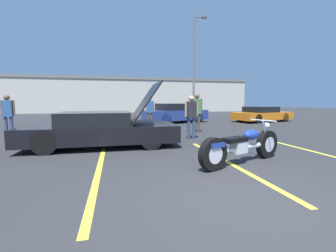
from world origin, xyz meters
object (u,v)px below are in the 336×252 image
object	(u,v)px
parked_car_left_row	(175,113)
spectator_far_lot	(191,114)
light_pole	(195,63)
motorcycle	(242,146)
show_car_hood_open	(102,129)
parked_car_right_row	(262,114)
spectator_near_motorcycle	(8,112)
spectator_midground	(197,109)
spectator_by_show_car	(150,109)

from	to	relation	value
parked_car_left_row	spectator_far_lot	size ratio (longest dim) A/B	2.79
light_pole	spectator_far_lot	xyz separation A→B (m)	(-4.28, -11.59, -3.91)
light_pole	parked_car_left_row	world-z (taller)	light_pole
light_pole	motorcycle	bearing A→B (deg)	-105.71
show_car_hood_open	parked_car_right_row	world-z (taller)	show_car_hood_open
light_pole	spectator_far_lot	distance (m)	12.96
spectator_near_motorcycle	spectator_midground	distance (m)	7.83
light_pole	parked_car_left_row	size ratio (longest dim) A/B	1.96
light_pole	parked_car_right_row	xyz separation A→B (m)	(2.94, -5.81, -4.38)
show_car_hood_open	parked_car_left_row	xyz separation A→B (m)	(4.34, 7.30, 0.06)
parked_car_left_row	spectator_midground	world-z (taller)	spectator_midground
parked_car_right_row	parked_car_left_row	size ratio (longest dim) A/B	0.99
show_car_hood_open	parked_car_left_row	bearing A→B (deg)	59.61
show_car_hood_open	spectator_far_lot	distance (m)	3.32
parked_car_right_row	spectator_by_show_car	size ratio (longest dim) A/B	2.71
spectator_midground	spectator_far_lot	distance (m)	1.85
spectator_by_show_car	light_pole	bearing A→B (deg)	54.70
motorcycle	spectator_midground	distance (m)	5.23
parked_car_left_row	spectator_midground	xyz separation A→B (m)	(-0.30, -4.94, 0.45)
spectator_midground	spectator_far_lot	world-z (taller)	spectator_midground
parked_car_right_row	spectator_midground	xyz separation A→B (m)	(-6.39, -4.13, 0.55)
light_pole	parked_car_right_row	bearing A→B (deg)	-63.15
light_pole	spectator_by_show_car	xyz separation A→B (m)	(-5.23, -7.39, -3.89)
spectator_far_lot	parked_car_right_row	bearing A→B (deg)	38.65
motorcycle	spectator_far_lot	size ratio (longest dim) A/B	1.53
light_pole	show_car_hood_open	bearing A→B (deg)	-121.34
show_car_hood_open	spectator_far_lot	world-z (taller)	show_car_hood_open
parked_car_right_row	spectator_far_lot	distance (m)	9.26
show_car_hood_open	parked_car_left_row	world-z (taller)	show_car_hood_open
motorcycle	parked_car_right_row	xyz separation A→B (m)	(7.18, 9.26, 0.10)
spectator_by_show_car	spectator_midground	world-z (taller)	spectator_midground
show_car_hood_open	spectator_by_show_car	xyz separation A→B (m)	(2.26, 4.91, 0.44)
spectator_near_motorcycle	spectator_far_lot	distance (m)	7.30
spectator_by_show_car	spectator_midground	bearing A→B (deg)	-55.06
spectator_by_show_car	spectator_midground	xyz separation A→B (m)	(1.78, -2.55, 0.07)
motorcycle	light_pole	bearing A→B (deg)	53.13
spectator_near_motorcycle	spectator_by_show_car	size ratio (longest dim) A/B	1.01
light_pole	spectator_midground	size ratio (longest dim) A/B	5.07
spectator_near_motorcycle	parked_car_right_row	bearing A→B (deg)	14.42
parked_car_left_row	spectator_by_show_car	size ratio (longest dim) A/B	2.73
parked_car_right_row	show_car_hood_open	bearing A→B (deg)	-161.49
spectator_by_show_car	parked_car_left_row	bearing A→B (deg)	48.99
spectator_far_lot	parked_car_left_row	bearing A→B (deg)	80.30
parked_car_left_row	spectator_near_motorcycle	world-z (taller)	spectator_near_motorcycle
parked_car_left_row	spectator_by_show_car	xyz separation A→B (m)	(-2.08, -2.39, 0.38)
parked_car_left_row	spectator_far_lot	bearing A→B (deg)	-118.92
parked_car_right_row	spectator_far_lot	size ratio (longest dim) A/B	2.76
motorcycle	parked_car_left_row	world-z (taller)	parked_car_left_row
spectator_near_motorcycle	spectator_far_lot	xyz separation A→B (m)	(6.98, -2.12, -0.03)
parked_car_left_row	spectator_by_show_car	bearing A→B (deg)	-150.23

